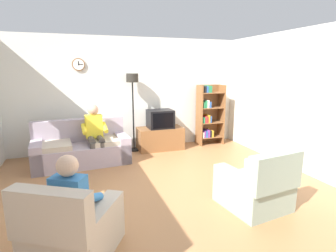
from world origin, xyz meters
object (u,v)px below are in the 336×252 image
Objects in this scene: armchair_near_bookshelf at (255,188)px; person_in_left_armchair at (75,199)px; tv_stand at (160,138)px; tv at (160,119)px; person_on_couch at (95,131)px; bookshelf at (208,114)px; armchair_near_window at (72,231)px; couch at (82,149)px; floor_lamp at (133,91)px.

armchair_near_bookshelf is 0.88× the size of person_in_left_armchair.
person_in_left_armchair reaches higher than tv_stand.
person_on_couch is (-1.58, -0.55, -0.07)m from tv.
tv is 1.35m from bookshelf.
armchair_near_window is (-3.37, -3.51, -0.50)m from bookshelf.
bookshelf is 1.25× the size of person_on_couch.
tv_stand is at bearing 14.05° from couch.
floor_lamp is at bearing 171.15° from tv_stand.
floor_lamp is at bearing 68.81° from person_in_left_armchair.
tv_stand is 3.22m from armchair_near_bookshelf.
armchair_near_window is at bearing -111.41° from floor_lamp.
tv is 3.23m from armchair_near_bookshelf.
couch is 1.58× the size of person_on_couch.
person_in_left_armchair reaches higher than armchair_near_bookshelf.
tv_stand is at bearing -8.85° from floor_lamp.
person_in_left_armchair reaches higher than armchair_near_window.
armchair_near_window is 1.19× the size of armchair_near_bookshelf.
couch is 3.29m from bookshelf.
tv is at bearing 19.25° from person_on_couch.
armchair_near_bookshelf is 3.33m from person_on_couch.
couch is 2.97m from armchair_near_window.
person_on_couch is 2.81m from person_in_left_armchair.
floor_lamp is 1.59× the size of armchair_near_window.
armchair_near_window is 2.92m from person_on_couch.
floor_lamp is 1.89× the size of armchair_near_bookshelf.
bookshelf is 4.78m from person_in_left_armchair.
person_in_left_armchair is at bearing -98.12° from person_on_couch.
armchair_near_bookshelf is (2.46, 0.25, 0.00)m from armchair_near_window.
tv is 1.67m from person_on_couch.
person_on_couch reaches higher than tv_stand.
person_on_couch is (-2.92, -0.65, -0.09)m from bookshelf.
tv is 0.52× the size of armchair_near_window.
tv is at bearing 13.34° from couch.
floor_lamp is at bearing 108.13° from armchair_near_bookshelf.
floor_lamp is at bearing 68.59° from armchair_near_window.
armchair_near_window is at bearing -133.83° from bookshelf.
person_on_couch is (-1.58, -0.58, 0.43)m from tv_stand.
person_in_left_armchair is at bearing -111.19° from floor_lamp.
tv_stand is at bearing -177.01° from bookshelf.
tv_stand is 0.59× the size of floor_lamp.
bookshelf is 3.42m from armchair_near_bookshelf.
armchair_near_bookshelf is at bearing -82.14° from tv_stand.
couch is 0.49m from person_on_couch.
person_in_left_armchair is (-1.98, -3.36, 0.33)m from tv_stand.
bookshelf is 3.00m from person_on_couch.
person_on_couch is at bearing -144.43° from floor_lamp.
armchair_near_bookshelf is (2.30, -2.72, -0.02)m from couch.
person_in_left_armchair is at bearing -134.08° from bookshelf.
couch and armchair_near_bookshelf have the same top height.
bookshelf is at bearing 45.92° from person_in_left_armchair.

